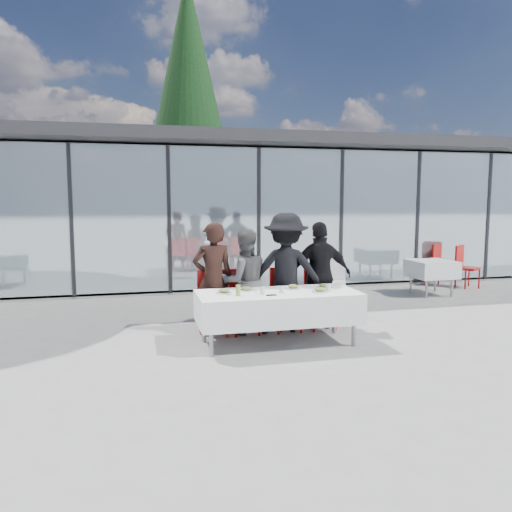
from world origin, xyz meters
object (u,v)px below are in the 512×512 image
at_px(lounger, 332,280).
at_px(dining_table, 278,307).
at_px(folded_eyeglasses, 271,295).
at_px(diner_c, 286,272).
at_px(diner_chair_a, 213,299).
at_px(diner_chair_c, 285,296).
at_px(plate_a, 224,291).
at_px(plate_extra, 320,290).
at_px(diner_a, 213,279).
at_px(diner_d, 320,275).
at_px(diner_chair_d, 319,294).
at_px(diner_chair_b, 244,298).
at_px(juice_bottle, 238,290).
at_px(spare_chair_a, 464,264).
at_px(plate_b, 246,289).
at_px(plate_c, 293,287).
at_px(plate_d, 324,286).
at_px(spare_table_right, 431,269).
at_px(spare_chair_b, 432,262).
at_px(diner_b, 244,281).
at_px(conifer_tree, 188,95).

bearing_deg(lounger, dining_table, -122.52).
bearing_deg(folded_eyeglasses, diner_c, 62.21).
relative_size(diner_chair_a, diner_chair_c, 1.00).
distance_m(plate_a, plate_extra, 1.34).
height_order(diner_a, plate_a, diner_a).
bearing_deg(dining_table, diner_d, 38.31).
xyz_separation_m(diner_chair_d, plate_a, (-1.65, -0.67, 0.24)).
bearing_deg(diner_chair_a, diner_chair_b, 0.00).
height_order(diner_d, diner_chair_d, diner_d).
bearing_deg(dining_table, juice_bottle, -168.12).
bearing_deg(spare_chair_a, juice_bottle, -149.97).
relative_size(diner_a, plate_b, 7.14).
height_order(diner_d, plate_c, diner_d).
bearing_deg(lounger, folded_eyeglasses, -122.68).
height_order(plate_d, spare_table_right, plate_d).
relative_size(diner_chair_d, plate_c, 4.08).
height_order(diner_chair_c, spare_chair_b, same).
xyz_separation_m(diner_chair_c, plate_extra, (0.24, -0.89, 0.24)).
bearing_deg(spare_chair_b, plate_b, -145.06).
relative_size(plate_d, plate_extra, 1.00).
xyz_separation_m(diner_chair_c, plate_c, (-0.06, -0.58, 0.24)).
xyz_separation_m(diner_a, diner_d, (1.71, 0.00, -0.01)).
xyz_separation_m(diner_chair_b, plate_c, (0.60, -0.58, 0.24)).
height_order(diner_chair_d, plate_a, diner_chair_d).
bearing_deg(diner_chair_a, spare_chair_a, 22.73).
relative_size(plate_c, juice_bottle, 1.62).
bearing_deg(folded_eyeglasses, diner_b, 99.89).
distance_m(spare_chair_a, spare_chair_b, 0.75).
distance_m(dining_table, plate_b, 0.51).
height_order(diner_a, diner_chair_a, diner_a).
height_order(plate_a, spare_chair_b, spare_chair_b).
height_order(diner_b, spare_chair_a, diner_b).
distance_m(plate_extra, spare_table_right, 4.64).
bearing_deg(juice_bottle, lounger, 52.13).
height_order(diner_c, diner_chair_d, diner_c).
height_order(dining_table, plate_b, plate_b).
relative_size(diner_a, diner_chair_c, 1.75).
height_order(diner_chair_c, plate_c, diner_chair_c).
bearing_deg(diner_d, diner_c, 4.26).
relative_size(diner_a, spare_chair_a, 1.75).
relative_size(diner_a, conifer_tree, 0.16).
distance_m(diner_chair_c, diner_d, 0.65).
bearing_deg(spare_chair_b, diner_chair_a, -150.97).
xyz_separation_m(diner_chair_a, diner_c, (1.14, -0.04, 0.38)).
distance_m(dining_table, plate_a, 0.79).
height_order(diner_c, conifer_tree, conifer_tree).
relative_size(diner_chair_c, plate_extra, 4.08).
distance_m(dining_table, diner_chair_a, 1.10).
height_order(diner_b, spare_chair_b, diner_b).
bearing_deg(dining_table, diner_c, 64.80).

